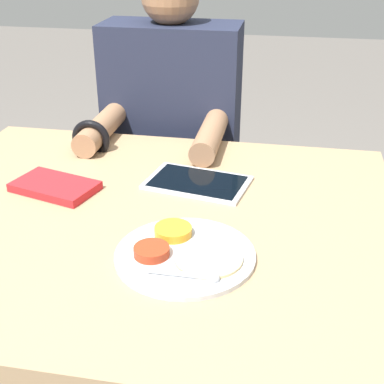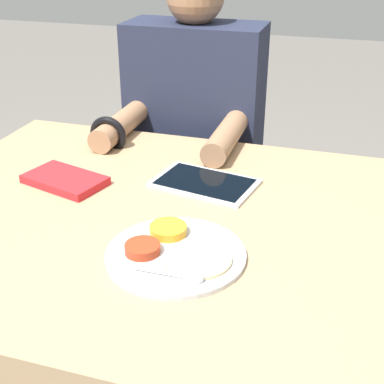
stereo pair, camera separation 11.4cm
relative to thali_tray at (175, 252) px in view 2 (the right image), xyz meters
The scene contains 5 objects.
dining_table 0.42m from the thali_tray, 130.55° to the left, with size 1.13×0.94×0.74m.
thali_tray is the anchor object (origin of this frame).
red_notebook 0.42m from the thali_tray, 148.24° to the left, with size 0.22×0.16×0.02m.
tablet_device 0.32m from the thali_tray, 95.24° to the left, with size 0.27×0.20×0.01m.
person_diner 0.83m from the thali_tray, 104.11° to the left, with size 0.43×0.49×1.20m.
Camera 2 is at (0.41, -0.96, 1.32)m, focal length 50.00 mm.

